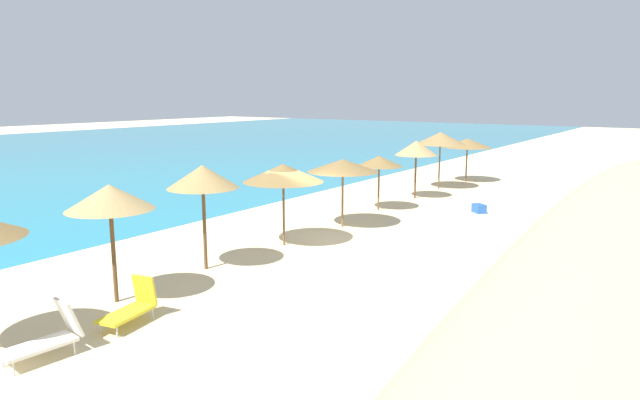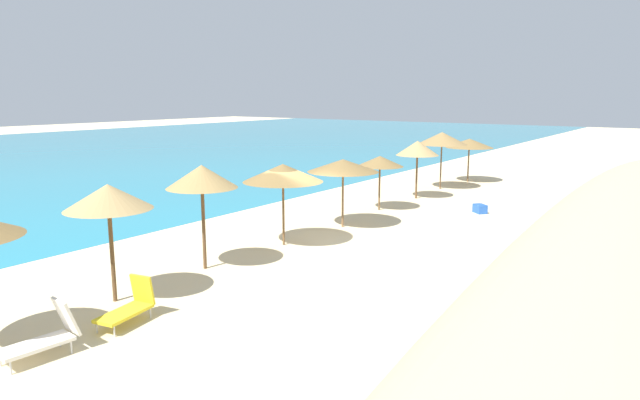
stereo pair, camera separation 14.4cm
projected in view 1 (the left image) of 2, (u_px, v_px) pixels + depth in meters
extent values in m
plane|color=beige|center=(317.00, 244.00, 18.91)|extent=(160.00, 160.00, 0.00)
ellipsoid|color=#C9B586|center=(628.00, 273.00, 11.77)|extent=(42.11, 7.40, 2.51)
cylinder|color=brown|center=(114.00, 253.00, 13.42)|extent=(0.10, 0.10, 2.42)
cone|color=tan|center=(110.00, 197.00, 13.17)|extent=(2.05, 2.05, 0.61)
cylinder|color=brown|center=(205.00, 226.00, 15.98)|extent=(0.10, 0.10, 2.50)
cone|color=#9E7F4C|center=(203.00, 177.00, 15.72)|extent=(2.00, 2.00, 0.65)
cylinder|color=brown|center=(284.00, 211.00, 18.57)|extent=(0.07, 0.07, 2.27)
cone|color=olive|center=(283.00, 173.00, 18.34)|extent=(2.63, 2.63, 0.58)
cylinder|color=brown|center=(343.00, 197.00, 21.15)|extent=(0.08, 0.08, 2.25)
cone|color=olive|center=(343.00, 165.00, 20.92)|extent=(2.66, 2.66, 0.47)
cylinder|color=brown|center=(379.00, 186.00, 24.31)|extent=(0.08, 0.08, 2.04)
cone|color=olive|center=(379.00, 161.00, 24.11)|extent=(2.02, 2.02, 0.45)
cylinder|color=brown|center=(415.00, 175.00, 27.01)|extent=(0.09, 0.09, 2.23)
cone|color=tan|center=(416.00, 148.00, 26.77)|extent=(2.03, 2.03, 0.69)
cylinder|color=brown|center=(439.00, 165.00, 29.78)|extent=(0.07, 0.07, 2.49)
cone|color=olive|center=(440.00, 138.00, 29.52)|extent=(2.62, 2.62, 0.65)
cylinder|color=brown|center=(467.00, 163.00, 32.25)|extent=(0.08, 0.08, 2.10)
cone|color=olive|center=(468.00, 143.00, 32.03)|extent=(2.67, 2.67, 0.51)
cube|color=white|center=(39.00, 346.00, 10.55)|extent=(1.35, 0.69, 0.07)
cube|color=white|center=(69.00, 317.00, 10.94)|extent=(0.36, 0.59, 0.75)
cylinder|color=silver|center=(3.00, 361.00, 10.32)|extent=(0.04, 0.04, 0.26)
cylinder|color=silver|center=(14.00, 369.00, 10.02)|extent=(0.04, 0.04, 0.26)
cylinder|color=silver|center=(63.00, 341.00, 11.15)|extent=(0.04, 0.04, 0.26)
cylinder|color=silver|center=(74.00, 348.00, 10.85)|extent=(0.04, 0.04, 0.26)
cube|color=yellow|center=(126.00, 314.00, 12.15)|extent=(1.37, 0.79, 0.07)
cube|color=yellow|center=(145.00, 290.00, 12.63)|extent=(0.27, 0.59, 0.69)
cylinder|color=silver|center=(99.00, 328.00, 11.78)|extent=(0.04, 0.04, 0.24)
cylinder|color=silver|center=(117.00, 332.00, 11.59)|extent=(0.04, 0.04, 0.24)
cylinder|color=silver|center=(136.00, 310.00, 12.76)|extent=(0.04, 0.04, 0.24)
cylinder|color=silver|center=(153.00, 313.00, 12.57)|extent=(0.04, 0.04, 0.24)
cube|color=blue|center=(479.00, 208.00, 23.83)|extent=(0.68, 0.70, 0.37)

